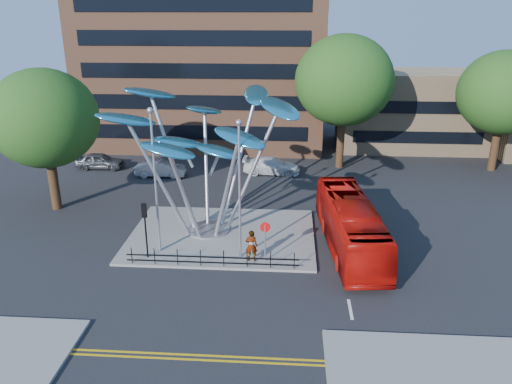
# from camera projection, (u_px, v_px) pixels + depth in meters

# --- Properties ---
(ground) EXTENTS (120.00, 120.00, 0.00)m
(ground) POSITION_uv_depth(u_px,v_px,m) (226.00, 284.00, 27.13)
(ground) COLOR black
(ground) RESTS_ON ground
(traffic_island) EXTENTS (12.00, 9.00, 0.15)m
(traffic_island) POSITION_uv_depth(u_px,v_px,m) (222.00, 235.00, 32.79)
(traffic_island) COLOR slate
(traffic_island) RESTS_ON ground
(pavement_right) EXTENTS (12.00, 6.00, 0.15)m
(pavement_right) POSITION_uv_depth(u_px,v_px,m) (478.00, 383.00, 19.84)
(pavement_right) COLOR slate
(pavement_right) RESTS_ON ground
(double_yellow_near) EXTENTS (40.00, 0.12, 0.01)m
(double_yellow_near) POSITION_uv_depth(u_px,v_px,m) (208.00, 356.00, 21.52)
(double_yellow_near) COLOR gold
(double_yellow_near) RESTS_ON ground
(double_yellow_far) EXTENTS (40.00, 0.12, 0.01)m
(double_yellow_far) POSITION_uv_depth(u_px,v_px,m) (207.00, 360.00, 21.24)
(double_yellow_far) COLOR gold
(double_yellow_far) RESTS_ON ground
(low_building_near) EXTENTS (15.00, 8.00, 8.00)m
(low_building_near) POSITION_uv_depth(u_px,v_px,m) (411.00, 110.00, 52.79)
(low_building_near) COLOR tan
(low_building_near) RESTS_ON ground
(tree_right) EXTENTS (8.80, 8.80, 12.11)m
(tree_right) POSITION_uv_depth(u_px,v_px,m) (344.00, 81.00, 44.42)
(tree_right) COLOR black
(tree_right) RESTS_ON ground
(tree_left) EXTENTS (7.60, 7.60, 10.32)m
(tree_left) POSITION_uv_depth(u_px,v_px,m) (44.00, 119.00, 35.05)
(tree_left) COLOR black
(tree_left) RESTS_ON ground
(tree_far) EXTENTS (8.00, 8.00, 10.81)m
(tree_far) POSITION_uv_depth(u_px,v_px,m) (504.00, 93.00, 43.84)
(tree_far) COLOR black
(tree_far) RESTS_ON ground
(leaf_sculpture) EXTENTS (12.72, 9.54, 9.51)m
(leaf_sculpture) POSITION_uv_depth(u_px,v_px,m) (204.00, 131.00, 31.14)
(leaf_sculpture) COLOR #9EA0A5
(leaf_sculpture) RESTS_ON traffic_island
(street_lamp_left) EXTENTS (0.36, 0.36, 8.80)m
(street_lamp_left) POSITION_uv_depth(u_px,v_px,m) (154.00, 169.00, 28.85)
(street_lamp_left) COLOR #9EA0A5
(street_lamp_left) RESTS_ON traffic_island
(street_lamp_right) EXTENTS (0.36, 0.36, 8.30)m
(street_lamp_right) POSITION_uv_depth(u_px,v_px,m) (239.00, 178.00, 28.15)
(street_lamp_right) COLOR #9EA0A5
(street_lamp_right) RESTS_ON traffic_island
(traffic_light_island) EXTENTS (0.28, 0.18, 3.42)m
(traffic_light_island) POSITION_uv_depth(u_px,v_px,m) (145.00, 219.00, 28.89)
(traffic_light_island) COLOR black
(traffic_light_island) RESTS_ON traffic_island
(no_entry_sign_island) EXTENTS (0.60, 0.10, 2.45)m
(no_entry_sign_island) POSITION_uv_depth(u_px,v_px,m) (265.00, 235.00, 28.73)
(no_entry_sign_island) COLOR #9EA0A5
(no_entry_sign_island) RESTS_ON traffic_island
(pedestrian_railing_front) EXTENTS (10.00, 0.06, 1.00)m
(pedestrian_railing_front) POSITION_uv_depth(u_px,v_px,m) (212.00, 260.00, 28.60)
(pedestrian_railing_front) COLOR black
(pedestrian_railing_front) RESTS_ON traffic_island
(red_bus) EXTENTS (3.67, 11.49, 3.15)m
(red_bus) POSITION_uv_depth(u_px,v_px,m) (350.00, 224.00, 30.73)
(red_bus) COLOR #B20E08
(red_bus) RESTS_ON ground
(pedestrian) EXTENTS (0.73, 0.50, 1.94)m
(pedestrian) POSITION_uv_depth(u_px,v_px,m) (251.00, 246.00, 29.01)
(pedestrian) COLOR gray
(pedestrian) RESTS_ON traffic_island
(parked_car_left) EXTENTS (4.44, 1.86, 1.50)m
(parked_car_left) POSITION_uv_depth(u_px,v_px,m) (100.00, 161.00, 46.40)
(parked_car_left) COLOR #404448
(parked_car_left) RESTS_ON ground
(parked_car_mid) EXTENTS (4.45, 1.63, 1.45)m
(parked_car_mid) POSITION_uv_depth(u_px,v_px,m) (161.00, 169.00, 44.26)
(parked_car_mid) COLOR #ADB0B5
(parked_car_mid) RESTS_ON ground
(parked_car_right) EXTENTS (5.18, 2.23, 1.49)m
(parked_car_right) POSITION_uv_depth(u_px,v_px,m) (272.00, 166.00, 44.99)
(parked_car_right) COLOR silver
(parked_car_right) RESTS_ON ground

